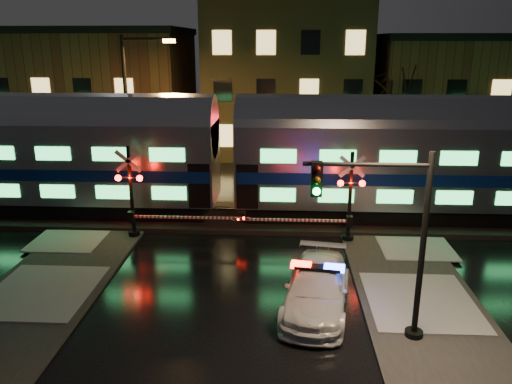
# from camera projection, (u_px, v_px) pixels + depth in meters

# --- Properties ---
(ground) EXTENTS (120.00, 120.00, 0.00)m
(ground) POSITION_uv_depth(u_px,v_px,m) (235.00, 262.00, 19.93)
(ground) COLOR black
(ground) RESTS_ON ground
(ballast) EXTENTS (90.00, 4.20, 0.24)m
(ballast) POSITION_uv_depth(u_px,v_px,m) (245.00, 217.00, 24.67)
(ballast) COLOR black
(ballast) RESTS_ON ground
(sidewalk_right) EXTENTS (4.00, 20.00, 0.12)m
(sidewalk_right) POSITION_uv_depth(u_px,v_px,m) (448.00, 357.00, 13.85)
(sidewalk_right) COLOR #2D2D2D
(sidewalk_right) RESTS_ON ground
(building_left) EXTENTS (14.00, 10.00, 9.00)m
(building_left) POSITION_uv_depth(u_px,v_px,m) (100.00, 93.00, 40.32)
(building_left) COLOR #51351F
(building_left) RESTS_ON ground
(building_mid) EXTENTS (12.00, 11.00, 11.50)m
(building_mid) POSITION_uv_depth(u_px,v_px,m) (286.00, 77.00, 39.67)
(building_mid) COLOR brown
(building_mid) RESTS_ON ground
(building_right) EXTENTS (12.00, 10.00, 8.50)m
(building_right) POSITION_uv_depth(u_px,v_px,m) (452.00, 98.00, 38.96)
(building_right) COLOR #51351F
(building_right) RESTS_ON ground
(train) EXTENTS (51.00, 3.12, 5.92)m
(train) POSITION_uv_depth(u_px,v_px,m) (226.00, 153.00, 23.77)
(train) COLOR black
(train) RESTS_ON ballast
(police_car) EXTENTS (2.73, 5.17, 1.59)m
(police_car) POSITION_uv_depth(u_px,v_px,m) (317.00, 288.00, 16.31)
(police_car) COLOR white
(police_car) RESTS_ON ground
(crossing_signal_right) EXTENTS (5.72, 0.65, 4.05)m
(crossing_signal_right) POSITION_uv_depth(u_px,v_px,m) (341.00, 206.00, 21.43)
(crossing_signal_right) COLOR black
(crossing_signal_right) RESTS_ON ground
(crossing_signal_left) EXTENTS (5.90, 0.66, 4.18)m
(crossing_signal_left) POSITION_uv_depth(u_px,v_px,m) (139.00, 202.00, 21.86)
(crossing_signal_left) COLOR black
(crossing_signal_left) RESTS_ON ground
(traffic_light) EXTENTS (3.68, 0.68, 5.69)m
(traffic_light) POSITION_uv_depth(u_px,v_px,m) (391.00, 245.00, 13.93)
(traffic_light) COLOR black
(traffic_light) RESTS_ON ground
(streetlight) EXTENTS (2.95, 0.31, 8.83)m
(streetlight) POSITION_uv_depth(u_px,v_px,m) (132.00, 106.00, 27.39)
(streetlight) COLOR black
(streetlight) RESTS_ON ground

